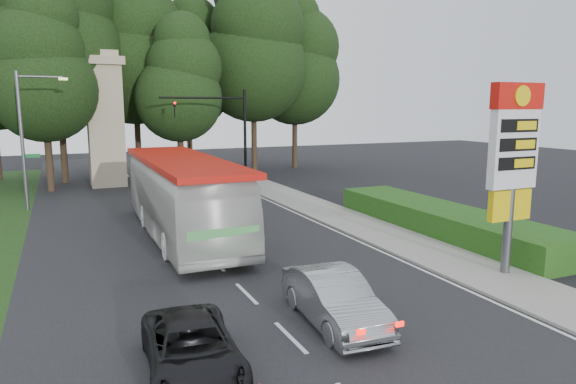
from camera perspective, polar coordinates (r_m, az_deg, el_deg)
name	(u,v)px	position (r m, az deg, el deg)	size (l,w,h in m)	color
ground	(298,346)	(13.70, 1.16, -16.76)	(120.00, 120.00, 0.00)	black
road_surface	(189,237)	(24.45, -10.91, -4.95)	(14.00, 80.00, 0.02)	black
sidewalk_right	(347,220)	(27.54, 6.59, -3.10)	(3.00, 80.00, 0.12)	gray
hedge	(443,220)	(25.98, 16.86, -3.00)	(3.00, 14.00, 1.20)	#1E4512
gas_station_pylon	(513,153)	(19.56, 23.77, 4.00)	(2.10, 0.45, 6.85)	#59595E
traffic_signal_mast	(227,126)	(36.79, -6.76, 7.34)	(6.10, 0.35, 7.20)	black
streetlight_signs	(26,134)	(33.20, -27.13, 5.71)	(2.75, 0.98, 8.00)	#59595E
monument	(105,119)	(41.24, -19.66, 7.69)	(3.00, 3.00, 10.05)	tan
tree_center_left	(54,26)	(44.50, -24.52, 16.43)	(10.08, 10.08, 19.80)	#2D2116
tree_center_right	(133,46)	(46.78, -16.80, 15.26)	(9.24, 9.24, 18.15)	#2D2116
tree_east_near	(187,66)	(49.53, -11.12, 13.59)	(8.12, 8.12, 15.95)	#2D2116
tree_east_mid	(253,45)	(47.29, -3.90, 15.97)	(9.52, 9.52, 18.70)	#2D2116
tree_far_east	(295,61)	(50.94, 0.77, 14.40)	(8.68, 8.68, 17.05)	#2D2116
tree_monument_left	(42,67)	(40.20, -25.66, 12.38)	(7.28, 7.28, 14.30)	#2D2116
tree_monument_right	(178,80)	(41.58, -12.10, 12.04)	(6.72, 6.72, 13.20)	#2D2116
transit_bus	(182,198)	(24.31, -11.65, -0.61)	(3.12, 13.31, 3.71)	silver
sedan_silver	(334,298)	(14.72, 5.14, -11.70)	(1.57, 4.50, 1.48)	#95979B
suv_charcoal	(192,349)	(12.38, -10.63, -16.79)	(2.02, 4.39, 1.22)	black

